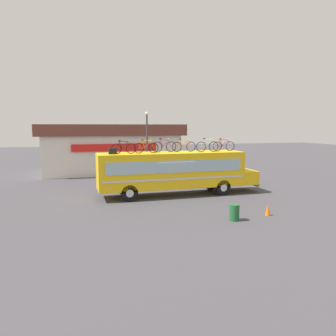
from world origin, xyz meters
TOP-DOWN VIEW (x-y plane):
  - ground_plane at (0.00, 0.00)m, footprint 120.00×120.00m
  - bus at (0.25, -0.00)m, footprint 11.58×2.44m
  - luggage_bag_1 at (-4.08, -0.23)m, footprint 0.52×0.37m
  - rooftop_bicycle_1 at (-3.37, -0.26)m, footprint 1.64×0.44m
  - rooftop_bicycle_2 at (-1.84, -0.20)m, footprint 1.70×0.44m
  - rooftop_bicycle_3 at (-0.45, 0.31)m, footprint 1.75×0.44m
  - rooftop_bicycle_4 at (1.03, 0.34)m, footprint 1.76×0.44m
  - rooftop_bicycle_5 at (2.56, -0.29)m, footprint 1.68×0.44m
  - rooftop_bicycle_6 at (3.96, -0.00)m, footprint 1.72×0.44m
  - roadside_building at (-2.69, 13.64)m, footprint 14.53×8.34m
  - trash_bin at (1.31, -6.77)m, footprint 0.50×0.50m
  - traffic_cone at (3.50, -6.45)m, footprint 0.29×0.29m
  - street_lamp at (-0.70, 4.59)m, footprint 0.29×0.29m

SIDE VIEW (x-z plane):
  - ground_plane at x=0.00m, z-range 0.00..0.00m
  - traffic_cone at x=3.50m, z-range 0.00..0.63m
  - trash_bin at x=1.31m, z-range 0.00..0.84m
  - bus at x=0.25m, z-range 0.25..3.28m
  - roadside_building at x=-2.69m, z-range 0.07..5.07m
  - luggage_bag_1 at x=-4.08m, z-range 3.03..3.41m
  - rooftop_bicycle_1 at x=-3.37m, z-range 2.95..3.85m
  - rooftop_bicycle_2 at x=-1.84m, z-range 2.95..3.87m
  - rooftop_bicycle_6 at x=3.96m, z-range 2.95..3.88m
  - rooftop_bicycle_4 at x=1.03m, z-range 2.95..3.88m
  - rooftop_bicycle_5 at x=2.56m, z-range 2.94..3.91m
  - street_lamp at x=-0.70m, z-range 0.43..6.43m
  - rooftop_bicycle_3 at x=-0.45m, z-range 2.94..3.92m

